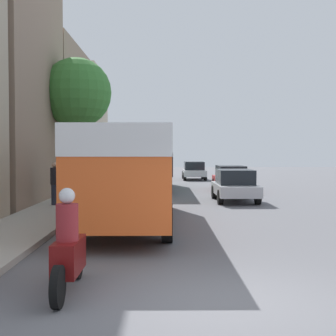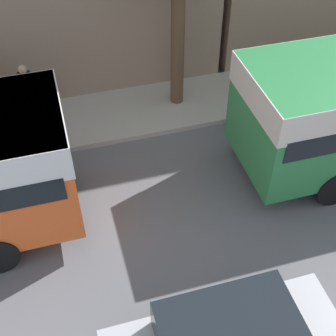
{
  "view_description": "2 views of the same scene",
  "coord_description": "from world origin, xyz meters",
  "px_view_note": "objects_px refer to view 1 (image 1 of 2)",
  "views": [
    {
      "loc": [
        -0.97,
        -7.05,
        2.32
      ],
      "look_at": [
        -0.79,
        15.07,
        1.51
      ],
      "focal_mm": 50.0,
      "sensor_mm": 36.0,
      "label": 1
    },
    {
      "loc": [
        5.19,
        12.47,
        8.14
      ],
      "look_at": [
        -1.29,
        14.33,
        1.5
      ],
      "focal_mm": 50.0,
      "sensor_mm": 36.0,
      "label": 2
    }
  ],
  "objects_px": {
    "car_crossing": "(231,178)",
    "car_distant": "(194,170)",
    "car_far_curb": "(235,185)",
    "bus_lead": "(130,164)",
    "bus_following": "(150,158)",
    "pedestrian_near_curb": "(55,183)",
    "motorcycle_behind_lead": "(68,251)"
  },
  "relations": [
    {
      "from": "bus_lead",
      "to": "motorcycle_behind_lead",
      "type": "xyz_separation_m",
      "value": [
        -0.5,
        -7.16,
        -1.22
      ]
    },
    {
      "from": "bus_following",
      "to": "car_distant",
      "type": "height_order",
      "value": "bus_following"
    },
    {
      "from": "car_crossing",
      "to": "bus_lead",
      "type": "bearing_deg",
      "value": -111.8
    },
    {
      "from": "pedestrian_near_curb",
      "to": "bus_lead",
      "type": "bearing_deg",
      "value": -50.53
    },
    {
      "from": "car_crossing",
      "to": "car_far_curb",
      "type": "bearing_deg",
      "value": -96.23
    },
    {
      "from": "car_crossing",
      "to": "pedestrian_near_curb",
      "type": "relative_size",
      "value": 2.66
    },
    {
      "from": "car_far_curb",
      "to": "car_distant",
      "type": "bearing_deg",
      "value": 92.93
    },
    {
      "from": "bus_lead",
      "to": "pedestrian_near_curb",
      "type": "bearing_deg",
      "value": 129.47
    },
    {
      "from": "bus_following",
      "to": "car_far_curb",
      "type": "xyz_separation_m",
      "value": [
        4.1,
        -6.6,
        -1.11
      ]
    },
    {
      "from": "bus_lead",
      "to": "car_distant",
      "type": "bearing_deg",
      "value": 81.36
    },
    {
      "from": "car_crossing",
      "to": "car_far_curb",
      "type": "xyz_separation_m",
      "value": [
        -0.62,
        -5.71,
        -0.0
      ]
    },
    {
      "from": "bus_following",
      "to": "pedestrian_near_curb",
      "type": "height_order",
      "value": "bus_following"
    },
    {
      "from": "bus_lead",
      "to": "car_crossing",
      "type": "height_order",
      "value": "bus_lead"
    },
    {
      "from": "car_far_curb",
      "to": "car_crossing",
      "type": "bearing_deg",
      "value": 83.77
    },
    {
      "from": "car_distant",
      "to": "pedestrian_near_curb",
      "type": "xyz_separation_m",
      "value": [
        -6.82,
        -18.87,
        0.28
      ]
    },
    {
      "from": "car_far_curb",
      "to": "car_distant",
      "type": "height_order",
      "value": "car_far_curb"
    },
    {
      "from": "bus_lead",
      "to": "car_far_curb",
      "type": "distance_m",
      "value": 8.0
    },
    {
      "from": "car_far_curb",
      "to": "pedestrian_near_curb",
      "type": "bearing_deg",
      "value": -161.37
    },
    {
      "from": "car_distant",
      "to": "motorcycle_behind_lead",
      "type": "bearing_deg",
      "value": -97.54
    },
    {
      "from": "car_crossing",
      "to": "car_far_curb",
      "type": "relative_size",
      "value": 1.14
    },
    {
      "from": "motorcycle_behind_lead",
      "to": "car_far_curb",
      "type": "bearing_deg",
      "value": 70.76
    },
    {
      "from": "bus_lead",
      "to": "bus_following",
      "type": "bearing_deg",
      "value": 89.05
    },
    {
      "from": "bus_lead",
      "to": "car_far_curb",
      "type": "bearing_deg",
      "value": 56.97
    },
    {
      "from": "bus_lead",
      "to": "pedestrian_near_curb",
      "type": "relative_size",
      "value": 5.58
    },
    {
      "from": "car_crossing",
      "to": "pedestrian_near_curb",
      "type": "height_order",
      "value": "pedestrian_near_curb"
    },
    {
      "from": "motorcycle_behind_lead",
      "to": "car_crossing",
      "type": "distance_m",
      "value": 20.25
    },
    {
      "from": "car_far_curb",
      "to": "bus_lead",
      "type": "bearing_deg",
      "value": -123.03
    },
    {
      "from": "bus_following",
      "to": "car_crossing",
      "type": "height_order",
      "value": "bus_following"
    },
    {
      "from": "car_crossing",
      "to": "car_distant",
      "type": "bearing_deg",
      "value": 97.84
    },
    {
      "from": "car_crossing",
      "to": "car_far_curb",
      "type": "distance_m",
      "value": 5.74
    },
    {
      "from": "bus_lead",
      "to": "pedestrian_near_curb",
      "type": "height_order",
      "value": "bus_lead"
    },
    {
      "from": "motorcycle_behind_lead",
      "to": "car_crossing",
      "type": "height_order",
      "value": "motorcycle_behind_lead"
    }
  ]
}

